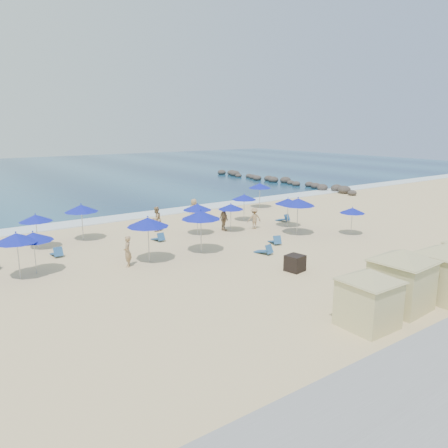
{
  "coord_description": "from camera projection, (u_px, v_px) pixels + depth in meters",
  "views": [
    {
      "loc": [
        -16.43,
        -18.81,
        7.66
      ],
      "look_at": [
        -0.74,
        3.0,
        1.57
      ],
      "focal_mm": 35.0,
      "sensor_mm": 36.0,
      "label": 1
    }
  ],
  "objects": [
    {
      "name": "umbrella_5",
      "position": [
        197.0,
        207.0,
        30.84
      ],
      "size": [
        2.04,
        2.04,
        2.32
      ],
      "color": "#A5A8AD",
      "rests_on": "ground"
    },
    {
      "name": "beach_chair_1",
      "position": [
        57.0,
        253.0,
        26.04
      ],
      "size": [
        0.52,
        1.18,
        0.65
      ],
      "color": "#255289",
      "rests_on": "ground"
    },
    {
      "name": "beachgoer_2",
      "position": [
        224.0,
        219.0,
        32.23
      ],
      "size": [
        0.55,
        1.1,
        1.8
      ],
      "primitive_type": "imported",
      "rotation": [
        0.0,
        0.0,
        1.46
      ],
      "color": "#A3815A",
      "rests_on": "ground"
    },
    {
      "name": "ocean",
      "position": [
        37.0,
        174.0,
        69.48
      ],
      "size": [
        160.0,
        80.0,
        0.06
      ],
      "primitive_type": "cube",
      "color": "navy",
      "rests_on": "ground"
    },
    {
      "name": "umbrella_2",
      "position": [
        36.0,
        218.0,
        27.23
      ],
      "size": [
        2.03,
        2.03,
        2.31
      ],
      "color": "#A5A8AD",
      "rests_on": "ground"
    },
    {
      "name": "umbrella_7",
      "position": [
        231.0,
        207.0,
        31.84
      ],
      "size": [
        1.88,
        1.88,
        2.14
      ],
      "color": "#A5A8AD",
      "rests_on": "ground"
    },
    {
      "name": "beachgoer_4",
      "position": [
        194.0,
        210.0,
        35.54
      ],
      "size": [
        0.99,
        1.07,
        1.84
      ],
      "primitive_type": "imported",
      "rotation": [
        0.0,
        0.0,
        2.16
      ],
      "color": "#A3815A",
      "rests_on": "ground"
    },
    {
      "name": "umbrella_3",
      "position": [
        148.0,
        222.0,
        24.54
      ],
      "size": [
        2.37,
        2.37,
        2.7
      ],
      "color": "#A5A8AD",
      "rests_on": "ground"
    },
    {
      "name": "umbrella_11",
      "position": [
        352.0,
        210.0,
        30.9
      ],
      "size": [
        1.79,
        1.79,
        2.04
      ],
      "color": "#A5A8AD",
      "rests_on": "ground"
    },
    {
      "name": "umbrella_6",
      "position": [
        201.0,
        215.0,
        26.37
      ],
      "size": [
        2.4,
        2.4,
        2.73
      ],
      "color": "#A5A8AD",
      "rests_on": "ground"
    },
    {
      "name": "beachgoer_0",
      "position": [
        127.0,
        251.0,
        24.06
      ],
      "size": [
        0.66,
        0.75,
        1.73
      ],
      "primitive_type": "imported",
      "rotation": [
        0.0,
        0.0,
        4.23
      ],
      "color": "#A3815A",
      "rests_on": "ground"
    },
    {
      "name": "umbrella_4",
      "position": [
        81.0,
        208.0,
        29.3
      ],
      "size": [
        2.24,
        2.24,
        2.55
      ],
      "color": "#A5A8AD",
      "rests_on": "ground"
    },
    {
      "name": "beachgoer_1",
      "position": [
        156.0,
        219.0,
        32.14
      ],
      "size": [
        1.1,
        1.01,
        1.83
      ],
      "primitive_type": "imported",
      "rotation": [
        0.0,
        0.0,
        3.58
      ],
      "color": "#A3815A",
      "rests_on": "ground"
    },
    {
      "name": "beach_chair_5",
      "position": [
        284.0,
        219.0,
        35.5
      ],
      "size": [
        0.71,
        1.25,
        0.65
      ],
      "color": "#255289",
      "rests_on": "ground"
    },
    {
      "name": "umbrella_9",
      "position": [
        244.0,
        197.0,
        35.35
      ],
      "size": [
        2.0,
        2.0,
        2.28
      ],
      "color": "#A5A8AD",
      "rests_on": "ground"
    },
    {
      "name": "umbrella_10",
      "position": [
        288.0,
        201.0,
        33.27
      ],
      "size": [
        2.02,
        2.02,
        2.3
      ],
      "color": "#A5A8AD",
      "rests_on": "ground"
    },
    {
      "name": "ground",
      "position": [
        263.0,
        257.0,
        25.95
      ],
      "size": [
        160.0,
        160.0,
        0.0
      ],
      "primitive_type": "plane",
      "color": "#D7BB88",
      "rests_on": "ground"
    },
    {
      "name": "cabana_0",
      "position": [
        369.0,
        291.0,
        16.71
      ],
      "size": [
        4.11,
        4.11,
        2.58
      ],
      "color": "beige",
      "rests_on": "ground"
    },
    {
      "name": "umbrella_0",
      "position": [
        16.0,
        238.0,
        21.91
      ],
      "size": [
        2.18,
        2.18,
        2.48
      ],
      "color": "#A5A8AD",
      "rests_on": "ground"
    },
    {
      "name": "beachgoer_3",
      "position": [
        254.0,
        218.0,
        32.88
      ],
      "size": [
        1.18,
        0.9,
        1.62
      ],
      "primitive_type": "imported",
      "rotation": [
        0.0,
        0.0,
        2.82
      ],
      "color": "#A3815A",
      "rests_on": "ground"
    },
    {
      "name": "beach_chair_3",
      "position": [
        265.0,
        250.0,
        26.54
      ],
      "size": [
        0.74,
        1.25,
        0.65
      ],
      "color": "#255289",
      "rests_on": "ground"
    },
    {
      "name": "umbrella_12",
      "position": [
        260.0,
        186.0,
        41.04
      ],
      "size": [
        2.13,
        2.13,
        2.43
      ],
      "color": "#A5A8AD",
      "rests_on": "ground"
    },
    {
      "name": "umbrella_8",
      "position": [
        298.0,
        202.0,
        30.75
      ],
      "size": [
        2.41,
        2.41,
        2.75
      ],
      "color": "#A5A8AD",
      "rests_on": "ground"
    },
    {
      "name": "surf_line",
      "position": [
        148.0,
        214.0,
        38.21
      ],
      "size": [
        160.0,
        2.5,
        0.08
      ],
      "primitive_type": "cube",
      "color": "white",
      "rests_on": "ground"
    },
    {
      "name": "rock_jetty",
      "position": [
        278.0,
        180.0,
        59.25
      ],
      "size": [
        2.56,
        26.66,
        0.96
      ],
      "color": "#2D2725",
      "rests_on": "ground"
    },
    {
      "name": "trash_bin",
      "position": [
        295.0,
        263.0,
        23.39
      ],
      "size": [
        1.01,
        1.01,
        0.88
      ],
      "primitive_type": "cube",
      "rotation": [
        0.0,
        0.0,
        0.17
      ],
      "color": "black",
      "rests_on": "ground"
    },
    {
      "name": "cabana_2",
      "position": [
        445.0,
        264.0,
        19.37
      ],
      "size": [
        4.55,
        4.55,
        2.85
      ],
      "color": "beige",
      "rests_on": "ground"
    },
    {
      "name": "beach_chair_4",
      "position": [
        275.0,
        241.0,
        28.75
      ],
      "size": [
        0.86,
        1.27,
        0.64
      ],
      "color": "#255289",
      "rests_on": "ground"
    },
    {
      "name": "umbrella_1",
      "position": [
        33.0,
        237.0,
        22.61
      ],
      "size": [
        2.05,
        2.05,
        2.33
      ],
      "color": "#A5A8AD",
      "rests_on": "ground"
    },
    {
      "name": "beach_chair_2",
      "position": [
        159.0,
        238.0,
        29.52
      ],
      "size": [
        0.57,
        1.16,
        0.62
      ],
      "color": "#255289",
      "rests_on": "ground"
    },
    {
      "name": "cabana_1",
      "position": [
        402.0,
        271.0,
        18.33
      ],
      "size": [
        4.63,
        4.63,
        2.91
      ],
      "color": "beige",
      "rests_on": "ground"
    }
  ]
}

